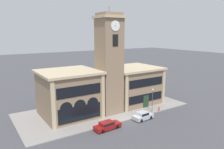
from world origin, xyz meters
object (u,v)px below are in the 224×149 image
object	(u,v)px
parked_car_near	(107,125)
street_lamp	(152,96)
parked_car_mid	(143,116)
fire_hydrant	(159,109)

from	to	relation	value
parked_car_near	street_lamp	bearing A→B (deg)	5.17
street_lamp	parked_car_mid	bearing A→B (deg)	-156.52
fire_hydrant	street_lamp	bearing A→B (deg)	166.40
parked_car_near	street_lamp	world-z (taller)	street_lamp
fire_hydrant	parked_car_near	bearing A→B (deg)	-174.19
street_lamp	fire_hydrant	bearing A→B (deg)	-13.60
parked_car_near	street_lamp	xyz separation A→B (m)	(12.11, 1.79, 2.70)
parked_car_near	parked_car_mid	world-z (taller)	parked_car_mid
parked_car_mid	fire_hydrant	xyz separation A→B (m)	(5.74, 1.40, -0.22)
parked_car_mid	parked_car_near	bearing A→B (deg)	176.77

